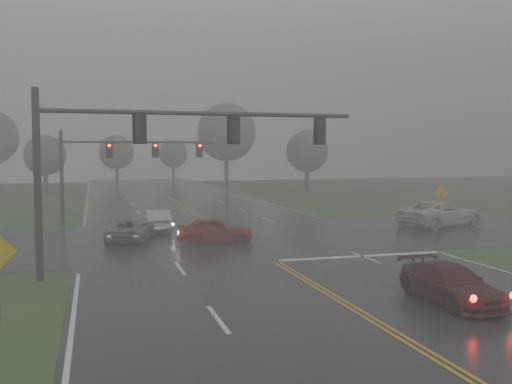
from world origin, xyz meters
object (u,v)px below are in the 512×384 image
object	(u,v)px
sedan_maroon	(450,304)
car_grey	(131,241)
sedan_red	(215,243)
signal_gantry_far	(111,159)
sedan_silver	(157,232)
pickup_white	(441,227)
signal_gantry_near	(143,146)

from	to	relation	value
sedan_maroon	car_grey	distance (m)	19.29
sedan_red	signal_gantry_far	world-z (taller)	signal_gantry_far
sedan_silver	signal_gantry_far	world-z (taller)	signal_gantry_far
sedan_red	pickup_white	world-z (taller)	pickup_white
sedan_silver	sedan_red	bearing A→B (deg)	116.74
pickup_white	signal_gantry_far	world-z (taller)	signal_gantry_far
sedan_silver	signal_gantry_near	distance (m)	13.94
sedan_maroon	sedan_red	world-z (taller)	sedan_red
sedan_red	signal_gantry_near	world-z (taller)	signal_gantry_near
car_grey	signal_gantry_far	world-z (taller)	signal_gantry_far
sedan_maroon	sedan_silver	size ratio (longest dim) A/B	1.04
sedan_red	signal_gantry_far	distance (m)	12.65
car_grey	signal_gantry_near	xyz separation A→B (m)	(0.01, -9.20, 5.36)
sedan_red	pickup_white	xyz separation A→B (m)	(16.38, 2.71, 0.00)
pickup_white	signal_gantry_far	size ratio (longest dim) A/B	0.58
sedan_maroon	signal_gantry_far	world-z (taller)	signal_gantry_far
car_grey	signal_gantry_near	bearing A→B (deg)	104.07
sedan_red	sedan_silver	distance (m)	6.09
signal_gantry_near	signal_gantry_far	bearing A→B (deg)	92.63
sedan_red	pickup_white	bearing A→B (deg)	-66.56
pickup_white	sedan_silver	bearing A→B (deg)	65.23
sedan_red	sedan_silver	size ratio (longest dim) A/B	0.98
signal_gantry_far	sedan_silver	bearing A→B (deg)	-61.93
pickup_white	signal_gantry_near	xyz separation A→B (m)	(-20.90, -9.96, 5.36)
sedan_silver	pickup_white	xyz separation A→B (m)	(19.04, -2.77, 0.00)
sedan_maroon	pickup_white	world-z (taller)	pickup_white
sedan_silver	signal_gantry_far	bearing A→B (deg)	-61.12
sedan_red	sedan_maroon	bearing A→B (deg)	-147.39
pickup_white	signal_gantry_near	world-z (taller)	signal_gantry_near
car_grey	pickup_white	world-z (taller)	pickup_white
sedan_maroon	sedan_silver	world-z (taller)	sedan_silver
sedan_silver	signal_gantry_near	size ratio (longest dim) A/B	0.32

